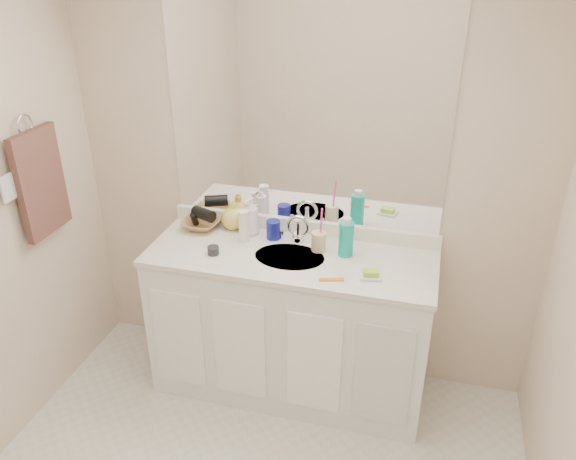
{
  "coord_description": "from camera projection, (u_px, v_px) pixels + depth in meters",
  "views": [
    {
      "loc": [
        0.66,
        -1.45,
        2.33
      ],
      "look_at": [
        0.0,
        0.97,
        1.05
      ],
      "focal_mm": 35.0,
      "sensor_mm": 36.0,
      "label": 1
    }
  ],
  "objects": [
    {
      "name": "switch_plate",
      "position": [
        8.0,
        188.0,
        2.66
      ],
      "size": [
        0.01,
        0.08,
        0.13
      ],
      "primitive_type": "cube",
      "color": "silver",
      "rests_on": "wall_left"
    },
    {
      "name": "hand_towel",
      "position": [
        41.0,
        183.0,
        2.85
      ],
      "size": [
        0.04,
        0.32,
        0.55
      ],
      "primitive_type": "cube",
      "color": "#3E2521",
      "rests_on": "towel_ring"
    },
    {
      "name": "dark_jar",
      "position": [
        213.0,
        250.0,
        2.94
      ],
      "size": [
        0.07,
        0.07,
        0.04
      ],
      "primitive_type": "cylinder",
      "rotation": [
        0.0,
        0.0,
        0.09
      ],
      "color": "#25252A",
      "rests_on": "countertop"
    },
    {
      "name": "hair_dryer",
      "position": [
        204.0,
        214.0,
        3.17
      ],
      "size": [
        0.15,
        0.12,
        0.07
      ],
      "primitive_type": "cylinder",
      "rotation": [
        0.0,
        1.57,
        -0.39
      ],
      "color": "black",
      "rests_on": "wicker_basket"
    },
    {
      "name": "vanity_cabinet",
      "position": [
        290.0,
        325.0,
        3.15
      ],
      "size": [
        1.5,
        0.55,
        0.85
      ],
      "primitive_type": "cube",
      "color": "white",
      "rests_on": "floor"
    },
    {
      "name": "soap_bottle_white",
      "position": [
        251.0,
        216.0,
        3.11
      ],
      "size": [
        0.1,
        0.11,
        0.22
      ],
      "primitive_type": "imported",
      "rotation": [
        0.0,
        0.0,
        -0.3
      ],
      "color": "white",
      "rests_on": "countertop"
    },
    {
      "name": "tan_cup",
      "position": [
        319.0,
        241.0,
        2.96
      ],
      "size": [
        0.09,
        0.09,
        0.1
      ],
      "primitive_type": "cylinder",
      "rotation": [
        0.0,
        0.0,
        0.2
      ],
      "color": "beige",
      "rests_on": "countertop"
    },
    {
      "name": "wicker_basket",
      "position": [
        201.0,
        224.0,
        3.21
      ],
      "size": [
        0.22,
        0.22,
        0.05
      ],
      "primitive_type": "imported",
      "rotation": [
        0.0,
        0.0,
        -0.02
      ],
      "color": "#9C6F3F",
      "rests_on": "countertop"
    },
    {
      "name": "countertop",
      "position": [
        291.0,
        257.0,
        2.95
      ],
      "size": [
        1.52,
        0.57,
        0.03
      ],
      "primitive_type": "cube",
      "color": "silver",
      "rests_on": "vanity_cabinet"
    },
    {
      "name": "faucet",
      "position": [
        298.0,
        232.0,
        3.05
      ],
      "size": [
        0.02,
        0.02,
        0.11
      ],
      "primitive_type": "cylinder",
      "color": "silver",
      "rests_on": "countertop"
    },
    {
      "name": "mirror",
      "position": [
        304.0,
        114.0,
        2.86
      ],
      "size": [
        1.48,
        0.01,
        1.2
      ],
      "primitive_type": "cube",
      "color": "white",
      "rests_on": "wall_back"
    },
    {
      "name": "sink_basin",
      "position": [
        290.0,
        258.0,
        2.93
      ],
      "size": [
        0.37,
        0.37,
        0.02
      ],
      "primitive_type": "cylinder",
      "color": "beige",
      "rests_on": "countertop"
    },
    {
      "name": "orange_comb",
      "position": [
        331.0,
        280.0,
        2.72
      ],
      "size": [
        0.12,
        0.06,
        0.01
      ],
      "primitive_type": "cube",
      "rotation": [
        0.0,
        0.0,
        0.29
      ],
      "color": "orange",
      "rests_on": "countertop"
    },
    {
      "name": "extra_white_bottle",
      "position": [
        244.0,
        226.0,
        3.03
      ],
      "size": [
        0.06,
        0.06,
        0.18
      ],
      "primitive_type": "cylinder",
      "rotation": [
        0.0,
        0.0,
        0.12
      ],
      "color": "white",
      "rests_on": "countertop"
    },
    {
      "name": "soap_bottle_cream",
      "position": [
        247.0,
        216.0,
        3.14
      ],
      "size": [
        0.1,
        0.1,
        0.18
      ],
      "primitive_type": "imported",
      "rotation": [
        0.0,
        0.0,
        0.26
      ],
      "color": "#F6E7C8",
      "rests_on": "countertop"
    },
    {
      "name": "backsplash",
      "position": [
        303.0,
        226.0,
        3.15
      ],
      "size": [
        1.52,
        0.03,
        0.08
      ],
      "primitive_type": "cube",
      "color": "white",
      "rests_on": "countertop"
    },
    {
      "name": "soap_dish",
      "position": [
        371.0,
        276.0,
        2.74
      ],
      "size": [
        0.12,
        0.11,
        0.01
      ],
      "primitive_type": "cube",
      "rotation": [
        0.0,
        0.0,
        0.18
      ],
      "color": "silver",
      "rests_on": "countertop"
    },
    {
      "name": "wall_back",
      "position": [
        304.0,
        179.0,
        3.03
      ],
      "size": [
        2.6,
        0.02,
        2.4
      ],
      "primitive_type": "cube",
      "color": "beige",
      "rests_on": "floor"
    },
    {
      "name": "blue_mug",
      "position": [
        273.0,
        230.0,
        3.08
      ],
      "size": [
        0.08,
        0.08,
        0.11
      ],
      "primitive_type": "cylinder",
      "rotation": [
        0.0,
        0.0,
        0.1
      ],
      "color": "navy",
      "rests_on": "countertop"
    },
    {
      "name": "toothbrush",
      "position": [
        321.0,
        225.0,
        2.91
      ],
      "size": [
        0.03,
        0.04,
        0.2
      ],
      "primitive_type": "cylinder",
      "rotation": [
        0.14,
        0.0,
        0.44
      ],
      "color": "#FC429B",
      "rests_on": "tan_cup"
    },
    {
      "name": "soap_bottle_yellow",
      "position": [
        233.0,
        214.0,
        3.18
      ],
      "size": [
        0.15,
        0.15,
        0.17
      ],
      "primitive_type": "imported",
      "rotation": [
        0.0,
        0.0,
        0.12
      ],
      "color": "#E5D559",
      "rests_on": "countertop"
    },
    {
      "name": "green_soap",
      "position": [
        371.0,
        273.0,
        2.73
      ],
      "size": [
        0.09,
        0.07,
        0.03
      ],
      "primitive_type": "cube",
      "rotation": [
        0.0,
        0.0,
        0.2
      ],
      "color": "#A0D433",
      "rests_on": "soap_dish"
    },
    {
      "name": "mouthwash_bottle",
      "position": [
        346.0,
        239.0,
        2.9
      ],
      "size": [
        0.1,
        0.1,
        0.18
      ],
      "primitive_type": "cylinder",
      "rotation": [
        0.0,
        0.0,
        0.29
      ],
      "color": "#0EB098",
      "rests_on": "countertop"
    },
    {
      "name": "towel_ring",
      "position": [
        25.0,
        125.0,
        2.72
      ],
      "size": [
        0.01,
        0.11,
        0.11
      ],
      "primitive_type": "torus",
      "rotation": [
        0.0,
        1.57,
        0.0
      ],
      "color": "silver",
      "rests_on": "wall_left"
    }
  ]
}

